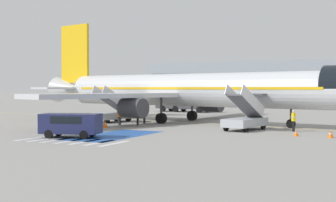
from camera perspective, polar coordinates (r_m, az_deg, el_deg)
The scene contains 22 objects.
ground_plane at distance 49.50m, azimuth 3.55°, elevation -2.71°, with size 600.00×600.00×0.00m, color gray.
apron_leadline_yellow at distance 50.10m, azimuth 2.63°, elevation -2.66°, with size 0.20×76.46×0.01m, color gold.
apron_stand_patch_blue at distance 37.02m, azimuth -6.64°, elevation -4.18°, with size 4.25×9.22×0.01m, color #2856A8.
apron_walkway_bar_0 at distance 36.01m, azimuth -16.23°, elevation -4.39°, with size 0.44×3.60×0.01m, color silver.
apron_walkway_bar_1 at distance 35.22m, azimuth -14.78°, elevation -4.52°, with size 0.44×3.60×0.01m, color silver.
apron_walkway_bar_2 at distance 34.44m, azimuth -13.27°, elevation -4.64°, with size 0.44×3.60×0.01m, color silver.
apron_walkway_bar_3 at distance 33.70m, azimuth -11.69°, elevation -4.77°, with size 0.44×3.60×0.01m, color silver.
apron_walkway_bar_4 at distance 32.98m, azimuth -10.04°, elevation -4.90°, with size 0.44×3.60×0.01m, color silver.
apron_walkway_bar_5 at distance 32.29m, azimuth -8.31°, elevation -5.04°, with size 0.44×3.60×0.01m, color silver.
apron_walkway_bar_6 at distance 31.63m, azimuth -6.52°, elevation -5.17°, with size 0.44×3.60×0.01m, color silver.
airliner at distance 50.41m, azimuth 1.90°, elevation 1.38°, with size 41.45×34.86×11.88m.
boarding_stairs_forward at distance 41.74m, azimuth 9.41°, elevation -2.17°, with size 3.07×5.50×4.05m.
boarding_stairs_aft at distance 51.33m, azimuth -6.85°, elevation -1.46°, with size 3.07×5.50×3.99m.
fuel_tanker at distance 72.56m, azimuth 1.93°, elevation 0.06°, with size 9.45×3.55×3.49m.
service_van_1 at distance 35.85m, azimuth -11.76°, elevation -2.64°, with size 4.77×3.17×1.79m.
ground_crew_0 at distance 47.26m, azimuth -5.93°, elevation -1.77°, with size 0.43×0.24×1.66m.
ground_crew_1 at distance 41.29m, azimuth 15.06°, elevation -2.15°, with size 0.44×0.48×1.82m.
ground_crew_2 at distance 46.91m, azimuth -3.71°, elevation -1.82°, with size 0.30×0.46×1.62m.
ground_crew_3 at distance 48.93m, azimuth -2.90°, elevation -1.59°, with size 0.27×0.45×1.74m.
traffic_cone_0 at distance 37.51m, azimuth 15.34°, elevation -3.79°, with size 0.43×0.43×0.48m.
traffic_cone_1 at distance 44.26m, azimuth -7.67°, elevation -2.81°, with size 0.59×0.59×0.65m.
traffic_cone_2 at distance 37.04m, azimuth 19.21°, elevation -3.83°, with size 0.50×0.50×0.55m.
Camera 1 is at (19.04, -45.54, 3.74)m, focal length 50.00 mm.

